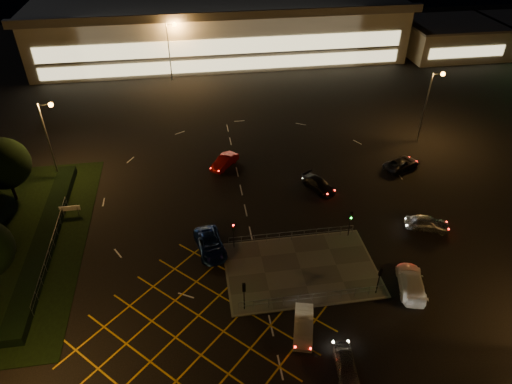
{
  "coord_description": "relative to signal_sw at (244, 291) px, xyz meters",
  "views": [
    {
      "loc": [
        -7.01,
        -32.2,
        31.56
      ],
      "look_at": [
        -0.73,
        8.55,
        2.0
      ],
      "focal_mm": 32.0,
      "sensor_mm": 36.0,
      "label": 1
    }
  ],
  "objects": [
    {
      "name": "ground",
      "position": [
        4.0,
        5.99,
        -2.37
      ],
      "size": [
        180.0,
        180.0,
        0.0
      ],
      "primitive_type": "plane",
      "color": "black",
      "rests_on": "ground"
    },
    {
      "name": "pedestrian_island",
      "position": [
        6.0,
        3.99,
        -2.31
      ],
      "size": [
        14.0,
        9.0,
        0.12
      ],
      "primitive_type": "cube",
      "color": "#4C4944",
      "rests_on": "ground"
    },
    {
      "name": "hedge",
      "position": [
        -19.0,
        11.99,
        -1.87
      ],
      "size": [
        2.0,
        26.0,
        1.0
      ],
      "primitive_type": "cube",
      "color": "black",
      "rests_on": "ground"
    },
    {
      "name": "supermarket",
      "position": [
        4.0,
        67.95,
        2.95
      ],
      "size": [
        72.0,
        26.5,
        10.5
      ],
      "color": "beige",
      "rests_on": "ground"
    },
    {
      "name": "retail_unit_a",
      "position": [
        50.0,
        59.97,
        0.85
      ],
      "size": [
        18.8,
        14.8,
        6.35
      ],
      "color": "beige",
      "rests_on": "ground"
    },
    {
      "name": "streetlight_nw",
      "position": [
        -19.56,
        23.99,
        4.2
      ],
      "size": [
        1.78,
        0.56,
        10.03
      ],
      "color": "slate",
      "rests_on": "ground"
    },
    {
      "name": "streetlight_ne",
      "position": [
        28.44,
        25.99,
        4.2
      ],
      "size": [
        1.78,
        0.56,
        10.03
      ],
      "color": "slate",
      "rests_on": "ground"
    },
    {
      "name": "streetlight_far_left",
      "position": [
        -5.56,
        53.99,
        4.2
      ],
      "size": [
        1.78,
        0.56,
        10.03
      ],
      "color": "slate",
      "rests_on": "ground"
    },
    {
      "name": "streetlight_far_right",
      "position": [
        34.44,
        55.99,
        4.2
      ],
      "size": [
        1.78,
        0.56,
        10.03
      ],
      "color": "slate",
      "rests_on": "ground"
    },
    {
      "name": "signal_sw",
      "position": [
        0.0,
        0.0,
        0.0
      ],
      "size": [
        0.28,
        0.3,
        3.15
      ],
      "rotation": [
        0.0,
        0.0,
        3.14
      ],
      "color": "black",
      "rests_on": "pedestrian_island"
    },
    {
      "name": "signal_se",
      "position": [
        12.0,
        0.0,
        0.0
      ],
      "size": [
        0.28,
        0.3,
        3.15
      ],
      "rotation": [
        0.0,
        0.0,
        3.14
      ],
      "color": "black",
      "rests_on": "pedestrian_island"
    },
    {
      "name": "signal_nw",
      "position": [
        0.0,
        7.99,
        0.0
      ],
      "size": [
        0.28,
        0.3,
        3.15
      ],
      "color": "black",
      "rests_on": "pedestrian_island"
    },
    {
      "name": "signal_ne",
      "position": [
        12.0,
        7.99,
        0.0
      ],
      "size": [
        0.28,
        0.3,
        3.15
      ],
      "color": "black",
      "rests_on": "pedestrian_island"
    },
    {
      "name": "tree_c",
      "position": [
        -24.0,
        19.99,
        2.59
      ],
      "size": [
        5.76,
        5.76,
        7.84
      ],
      "color": "black",
      "rests_on": "ground"
    },
    {
      "name": "car_near_silver",
      "position": [
        6.88,
        -7.0,
        -1.7
      ],
      "size": [
        1.99,
        4.04,
        1.33
      ],
      "primitive_type": "imported",
      "rotation": [
        0.0,
        0.0,
        6.17
      ],
      "color": "#ACAFB3",
      "rests_on": "ground"
    },
    {
      "name": "car_queue_white",
      "position": [
        4.53,
        -3.01,
        -1.64
      ],
      "size": [
        2.62,
        4.64,
        1.45
      ],
      "primitive_type": "imported",
      "rotation": [
        0.0,
        0.0,
        6.02
      ],
      "color": "silver",
      "rests_on": "ground"
    },
    {
      "name": "car_left_blue",
      "position": [
        -2.37,
        8.08,
        -1.6
      ],
      "size": [
        3.38,
        5.83,
        1.53
      ],
      "primitive_type": "imported",
      "rotation": [
        0.0,
        0.0,
        0.16
      ],
      "color": "#0C1E4D",
      "rests_on": "ground"
    },
    {
      "name": "car_far_dkgrey",
      "position": [
        11.17,
        16.82,
        -1.7
      ],
      "size": [
        3.84,
        4.93,
        1.33
      ],
      "primitive_type": "imported",
      "rotation": [
        0.0,
        0.0,
        0.5
      ],
      "color": "black",
      "rests_on": "ground"
    },
    {
      "name": "car_right_silver",
      "position": [
        20.61,
        7.91,
        -1.6
      ],
      "size": [
        4.82,
        3.12,
        1.53
      ],
      "primitive_type": "imported",
      "rotation": [
        0.0,
        0.0,
        1.25
      ],
      "color": "#9C9EA2",
      "rests_on": "ground"
    },
    {
      "name": "car_circ_red",
      "position": [
        0.54,
        23.49,
        -1.63
      ],
      "size": [
        4.07,
        4.44,
        1.48
      ],
      "primitive_type": "imported",
      "rotation": [
        0.0,
        0.0,
        5.59
      ],
      "color": "#9E0C0B",
      "rests_on": "ground"
    },
    {
      "name": "car_east_grey",
      "position": [
        22.8,
        19.63,
        -1.68
      ],
      "size": [
        5.45,
        4.08,
        1.38
      ],
      "primitive_type": "imported",
      "rotation": [
        0.0,
        0.0,
        1.98
      ],
      "color": "black",
      "rests_on": "ground"
    },
    {
      "name": "car_approach_white",
      "position": [
        15.34,
        0.17,
        -1.58
      ],
      "size": [
        3.59,
        5.81,
        1.57
      ],
      "primitive_type": "imported",
      "rotation": [
        0.0,
        0.0,
        2.87
      ],
      "color": "silver",
      "rests_on": "ground"
    }
  ]
}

